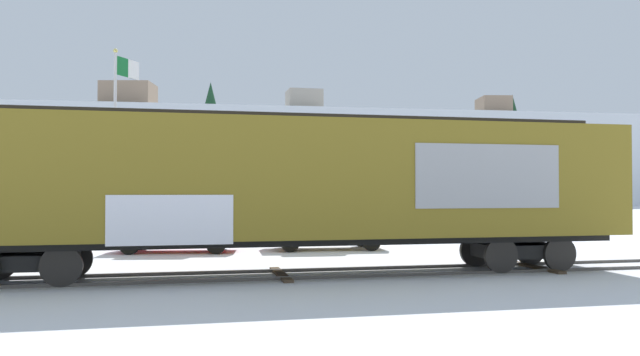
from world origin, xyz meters
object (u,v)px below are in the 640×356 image
at_px(freight_car, 293,182).
at_px(flagpole, 120,119).
at_px(parked_car_red, 176,228).
at_px(parked_car_tan, 325,227).

distance_m(freight_car, flagpole, 11.96).
height_order(freight_car, parked_car_red, freight_car).
height_order(freight_car, parked_car_tan, freight_car).
xyz_separation_m(flagpole, parked_car_tan, (7.76, -3.46, -4.18)).
bearing_deg(freight_car, parked_car_tan, 73.55).
distance_m(flagpole, parked_car_red, 6.02).
xyz_separation_m(freight_car, flagpole, (-5.79, 10.13, 2.65)).
xyz_separation_m(flagpole, parked_car_red, (2.48, -3.56, -4.18)).
xyz_separation_m(parked_car_red, parked_car_tan, (5.28, 0.10, -0.00)).
bearing_deg(freight_car, flagpole, 119.76).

